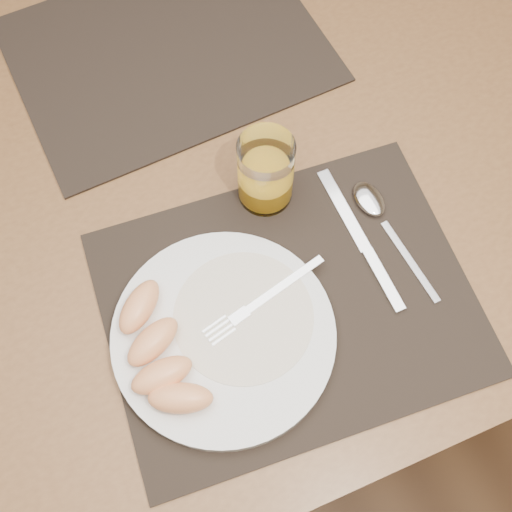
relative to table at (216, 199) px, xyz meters
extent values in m
plane|color=brown|center=(0.00, 0.00, -0.67)|extent=(5.00, 5.00, 0.00)
cube|color=brown|center=(0.00, 0.00, 0.06)|extent=(1.40, 0.90, 0.04)
cylinder|color=brown|center=(0.62, 0.37, -0.31)|extent=(0.06, 0.06, 0.71)
cube|color=black|center=(0.02, -0.22, 0.09)|extent=(0.47, 0.38, 0.00)
cube|color=black|center=(0.01, 0.22, 0.09)|extent=(0.47, 0.38, 0.00)
cylinder|color=white|center=(-0.07, -0.23, 0.10)|extent=(0.27, 0.27, 0.02)
cylinder|color=white|center=(-0.04, -0.22, 0.10)|extent=(0.17, 0.17, 0.00)
cube|color=silver|center=(0.02, -0.20, 0.11)|extent=(0.11, 0.04, 0.00)
cube|color=silver|center=(-0.05, -0.22, 0.11)|extent=(0.03, 0.02, 0.00)
cube|color=silver|center=(-0.08, -0.23, 0.11)|extent=(0.04, 0.03, 0.00)
cube|color=silver|center=(0.14, -0.13, 0.09)|extent=(0.02, 0.13, 0.00)
cube|color=silver|center=(0.14, -0.24, 0.09)|extent=(0.02, 0.09, 0.01)
cube|color=silver|center=(0.18, -0.23, 0.09)|extent=(0.02, 0.13, 0.00)
ellipsoid|color=silver|center=(0.17, -0.13, 0.09)|extent=(0.04, 0.06, 0.01)
cylinder|color=white|center=(0.05, -0.07, 0.14)|extent=(0.07, 0.07, 0.11)
cylinder|color=#F4A314|center=(0.05, -0.07, 0.11)|extent=(0.06, 0.06, 0.04)
ellipsoid|color=#FEA967|center=(-0.15, -0.29, 0.12)|extent=(0.08, 0.06, 0.03)
ellipsoid|color=#FEA967|center=(-0.16, -0.25, 0.12)|extent=(0.08, 0.04, 0.03)
ellipsoid|color=#FEA967|center=(-0.15, -0.21, 0.12)|extent=(0.08, 0.06, 0.03)
ellipsoid|color=#FEA967|center=(-0.15, -0.17, 0.12)|extent=(0.08, 0.08, 0.03)
camera|label=1|loc=(-0.13, -0.46, 0.84)|focal=45.00mm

